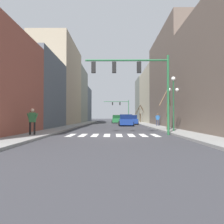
{
  "coord_description": "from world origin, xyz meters",
  "views": [
    {
      "loc": [
        0.02,
        -15.93,
        1.41
      ],
      "look_at": [
        -0.2,
        21.56,
        2.17
      ],
      "focal_mm": 35.0,
      "sensor_mm": 36.0,
      "label": 1
    }
  ],
  "objects_px": {
    "street_tree_left_mid": "(168,107)",
    "pedestrian_on_left_sidewalk": "(158,118)",
    "car_driving_toward_lane": "(132,120)",
    "traffic_signal_far": "(121,106)",
    "pedestrian_crossing_street": "(32,119)",
    "traffic_signal_near": "(137,76)",
    "car_parked_left_far": "(126,120)",
    "street_tree_right_mid": "(140,114)",
    "car_parked_left_near": "(117,119)",
    "street_lamp_right_corner": "(173,93)"
  },
  "relations": [
    {
      "from": "pedestrian_on_left_sidewalk",
      "to": "car_parked_left_near",
      "type": "bearing_deg",
      "value": -55.04
    },
    {
      "from": "street_lamp_right_corner",
      "to": "street_tree_left_mid",
      "type": "relative_size",
      "value": 0.96
    },
    {
      "from": "street_tree_right_mid",
      "to": "pedestrian_crossing_street",
      "type": "bearing_deg",
      "value": -109.46
    },
    {
      "from": "street_lamp_right_corner",
      "to": "traffic_signal_near",
      "type": "bearing_deg",
      "value": -146.63
    },
    {
      "from": "street_tree_left_mid",
      "to": "traffic_signal_far",
      "type": "bearing_deg",
      "value": 94.46
    },
    {
      "from": "street_tree_left_mid",
      "to": "street_tree_right_mid",
      "type": "bearing_deg",
      "value": 88.41
    },
    {
      "from": "traffic_signal_near",
      "to": "car_parked_left_near",
      "type": "bearing_deg",
      "value": 92.08
    },
    {
      "from": "traffic_signal_far",
      "to": "street_tree_left_mid",
      "type": "height_order",
      "value": "traffic_signal_far"
    },
    {
      "from": "street_tree_right_mid",
      "to": "car_driving_toward_lane",
      "type": "bearing_deg",
      "value": -107.0
    },
    {
      "from": "traffic_signal_near",
      "to": "car_parked_left_far",
      "type": "relative_size",
      "value": 1.38
    },
    {
      "from": "car_parked_left_far",
      "to": "pedestrian_crossing_street",
      "type": "xyz_separation_m",
      "value": [
        -7.47,
        -17.87,
        0.42
      ]
    },
    {
      "from": "traffic_signal_near",
      "to": "traffic_signal_far",
      "type": "bearing_deg",
      "value": 89.53
    },
    {
      "from": "car_parked_left_near",
      "to": "street_tree_right_mid",
      "type": "relative_size",
      "value": 1.15
    },
    {
      "from": "car_parked_left_far",
      "to": "pedestrian_on_left_sidewalk",
      "type": "height_order",
      "value": "pedestrian_on_left_sidewalk"
    },
    {
      "from": "pedestrian_crossing_street",
      "to": "street_tree_right_mid",
      "type": "height_order",
      "value": "street_tree_right_mid"
    },
    {
      "from": "traffic_signal_near",
      "to": "car_driving_toward_lane",
      "type": "xyz_separation_m",
      "value": [
        1.5,
        22.37,
        -3.77
      ]
    },
    {
      "from": "street_lamp_right_corner",
      "to": "traffic_signal_far",
      "type": "bearing_deg",
      "value": 94.28
    },
    {
      "from": "car_parked_left_near",
      "to": "pedestrian_crossing_street",
      "type": "bearing_deg",
      "value": 168.61
    },
    {
      "from": "traffic_signal_near",
      "to": "street_lamp_right_corner",
      "type": "xyz_separation_m",
      "value": [
        3.41,
        2.25,
        -1.07
      ]
    },
    {
      "from": "street_lamp_right_corner",
      "to": "car_driving_toward_lane",
      "type": "bearing_deg",
      "value": 95.43
    },
    {
      "from": "traffic_signal_far",
      "to": "car_driving_toward_lane",
      "type": "bearing_deg",
      "value": -86.84
    },
    {
      "from": "car_parked_left_far",
      "to": "pedestrian_crossing_street",
      "type": "distance_m",
      "value": 19.38
    },
    {
      "from": "car_driving_toward_lane",
      "to": "street_tree_left_mid",
      "type": "height_order",
      "value": "street_tree_left_mid"
    },
    {
      "from": "car_parked_left_near",
      "to": "street_tree_right_mid",
      "type": "xyz_separation_m",
      "value": [
        5.22,
        1.24,
        1.24
      ]
    },
    {
      "from": "car_driving_toward_lane",
      "to": "traffic_signal_far",
      "type": "bearing_deg",
      "value": 3.16
    },
    {
      "from": "car_parked_left_near",
      "to": "pedestrian_crossing_street",
      "type": "height_order",
      "value": "pedestrian_crossing_street"
    },
    {
      "from": "car_driving_toward_lane",
      "to": "street_tree_left_mid",
      "type": "distance_m",
      "value": 18.41
    },
    {
      "from": "pedestrian_crossing_street",
      "to": "street_tree_left_mid",
      "type": "xyz_separation_m",
      "value": [
        10.81,
        5.83,
        1.11
      ]
    },
    {
      "from": "traffic_signal_near",
      "to": "pedestrian_crossing_street",
      "type": "relative_size",
      "value": 3.57
    },
    {
      "from": "traffic_signal_near",
      "to": "traffic_signal_far",
      "type": "height_order",
      "value": "traffic_signal_near"
    },
    {
      "from": "street_tree_right_mid",
      "to": "car_parked_left_far",
      "type": "bearing_deg",
      "value": -105.42
    },
    {
      "from": "car_parked_left_near",
      "to": "street_tree_left_mid",
      "type": "distance_m",
      "value": 26.07
    },
    {
      "from": "street_tree_right_mid",
      "to": "street_tree_left_mid",
      "type": "bearing_deg",
      "value": -91.59
    },
    {
      "from": "street_lamp_right_corner",
      "to": "pedestrian_crossing_street",
      "type": "relative_size",
      "value": 2.61
    },
    {
      "from": "car_parked_left_far",
      "to": "pedestrian_crossing_street",
      "type": "height_order",
      "value": "pedestrian_crossing_street"
    },
    {
      "from": "street_lamp_right_corner",
      "to": "street_tree_right_mid",
      "type": "relative_size",
      "value": 1.25
    },
    {
      "from": "traffic_signal_near",
      "to": "car_driving_toward_lane",
      "type": "relative_size",
      "value": 1.43
    },
    {
      "from": "pedestrian_crossing_street",
      "to": "street_tree_left_mid",
      "type": "bearing_deg",
      "value": 28.71
    },
    {
      "from": "car_parked_left_far",
      "to": "pedestrian_on_left_sidewalk",
      "type": "distance_m",
      "value": 5.21
    },
    {
      "from": "car_driving_toward_lane",
      "to": "pedestrian_crossing_street",
      "type": "relative_size",
      "value": 2.49
    },
    {
      "from": "street_tree_left_mid",
      "to": "pedestrian_on_left_sidewalk",
      "type": "bearing_deg",
      "value": 84.49
    },
    {
      "from": "traffic_signal_near",
      "to": "pedestrian_crossing_street",
      "type": "xyz_separation_m",
      "value": [
        -7.42,
        -1.69,
        -3.32
      ]
    },
    {
      "from": "pedestrian_on_left_sidewalk",
      "to": "street_lamp_right_corner",
      "type": "bearing_deg",
      "value": 102.7
    },
    {
      "from": "street_tree_left_mid",
      "to": "street_tree_right_mid",
      "type": "xyz_separation_m",
      "value": [
        0.75,
        26.88,
        -0.29
      ]
    },
    {
      "from": "car_driving_toward_lane",
      "to": "pedestrian_crossing_street",
      "type": "distance_m",
      "value": 25.67
    },
    {
      "from": "traffic_signal_far",
      "to": "pedestrian_on_left_sidewalk",
      "type": "bearing_deg",
      "value": -82.57
    },
    {
      "from": "street_lamp_right_corner",
      "to": "street_tree_left_mid",
      "type": "height_order",
      "value": "street_tree_left_mid"
    },
    {
      "from": "car_parked_left_near",
      "to": "pedestrian_on_left_sidewalk",
      "type": "bearing_deg",
      "value": -162.21
    },
    {
      "from": "car_driving_toward_lane",
      "to": "street_tree_right_mid",
      "type": "bearing_deg",
      "value": -17.0
    },
    {
      "from": "traffic_signal_near",
      "to": "traffic_signal_far",
      "type": "distance_m",
      "value": 43.07
    }
  ]
}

